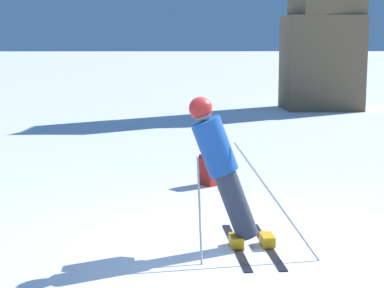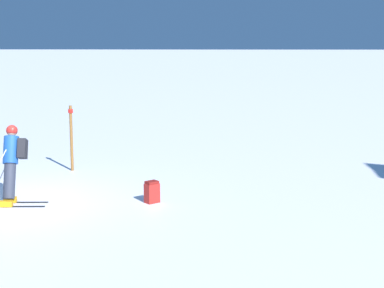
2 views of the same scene
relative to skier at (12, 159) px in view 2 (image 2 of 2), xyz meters
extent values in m
plane|color=white|center=(0.21, -0.01, -0.96)|extent=(300.00, 300.00, 0.00)
cube|color=black|center=(0.18, -0.02, -0.96)|extent=(0.16, 1.70, 0.01)
cube|color=black|center=(0.54, 0.00, -0.96)|extent=(0.16, 1.70, 0.01)
cube|color=orange|center=(0.18, -0.02, -0.89)|extent=(0.15, 0.29, 0.12)
cube|color=orange|center=(0.54, 0.00, -0.89)|extent=(0.15, 0.29, 0.12)
cylinder|color=#2D3342|center=(0.17, -0.02, -0.46)|extent=(0.53, 0.28, 0.84)
cylinder|color=#194799|center=(-0.08, -0.03, 0.20)|extent=(0.55, 0.36, 0.70)
sphere|color=tan|center=(-0.22, -0.04, 0.60)|extent=(0.30, 0.24, 0.29)
sphere|color=#AD231E|center=(-0.23, -0.04, 0.63)|extent=(0.34, 0.27, 0.33)
cube|color=black|center=(-0.10, 0.23, 0.23)|extent=(0.42, 0.20, 0.51)
cylinder|color=#B7B7BC|center=(-0.26, -0.34, -0.43)|extent=(0.05, 0.52, 1.07)
cube|color=#AD231E|center=(0.08, 3.18, -0.74)|extent=(0.36, 0.37, 0.44)
cube|color=maroon|center=(0.08, 3.18, -0.49)|extent=(0.33, 0.33, 0.06)
cylinder|color=brown|center=(-3.33, 0.65, -0.05)|extent=(0.08, 0.08, 1.82)
cylinder|color=red|center=(-3.33, 0.65, 0.71)|extent=(0.13, 0.13, 0.10)
camera|label=1|loc=(-0.62, -7.03, 1.35)|focal=60.00mm
camera|label=2|loc=(14.11, 4.46, 2.79)|focal=60.00mm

